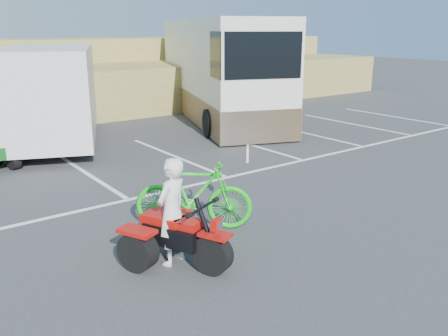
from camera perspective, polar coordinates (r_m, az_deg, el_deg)
ground at (r=8.60m, az=-4.41°, el=-8.30°), size 100.00×100.00×0.00m
parking_stripes at (r=12.34m, az=-11.16°, el=-0.78°), size 28.00×5.16×0.01m
red_trike_atv at (r=7.70m, az=-5.15°, el=-11.44°), size 1.83×2.04×1.09m
rider at (r=7.42m, az=-6.28°, el=-5.26°), size 0.74×0.63×1.73m
green_dirt_bike at (r=8.73m, az=-3.69°, el=-3.26°), size 2.06×1.87×1.31m
cargo_trailer at (r=16.24m, az=-20.15°, el=8.57°), size 4.93×7.01×3.04m
rv_motorhome at (r=20.01m, az=-0.71°, el=10.99°), size 6.45×11.06×3.88m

